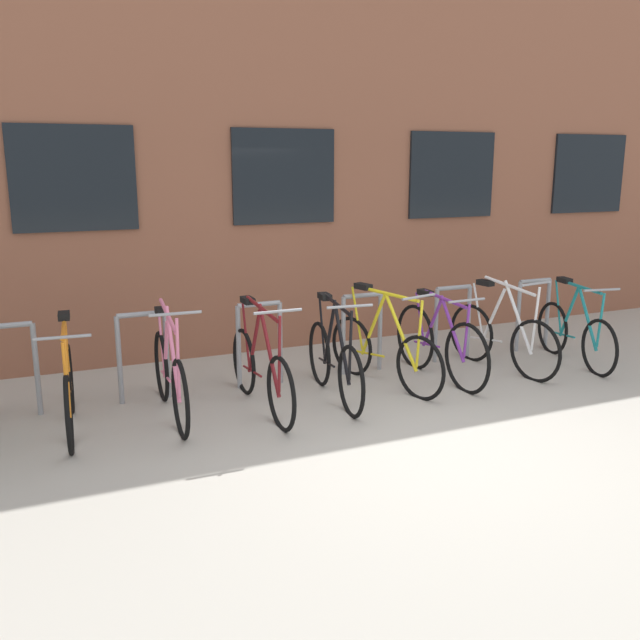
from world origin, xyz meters
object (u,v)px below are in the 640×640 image
Objects in this scene: bicycle_pink at (170,376)px; bicycle_orange at (69,389)px; bicycle_purple at (439,343)px; bicycle_yellow at (384,350)px; bicycle_white at (502,337)px; bicycle_teal at (575,333)px; bicycle_black at (334,361)px; bicycle_maroon at (261,370)px.

bicycle_orange is at bearing 178.31° from bicycle_pink.
bicycle_yellow is (-0.66, 0.04, -0.01)m from bicycle_purple.
bicycle_purple is 1.05× the size of bicycle_white.
bicycle_purple is 0.66m from bicycle_yellow.
bicycle_teal is 4.70m from bicycle_pink.
bicycle_pink reaches higher than bicycle_purple.
bicycle_teal is 5.58m from bicycle_orange.
bicycle_black is 1.02× the size of bicycle_white.
bicycle_pink is at bearing -179.81° from bicycle_yellow.
bicycle_teal is 0.90× the size of bicycle_maroon.
bicycle_pink is 1.05× the size of bicycle_orange.
bicycle_maroon is (0.83, -0.16, -0.00)m from bicycle_pink.
bicycle_black reaches higher than bicycle_teal.
bicycle_yellow is (-2.44, 0.17, 0.01)m from bicycle_teal.
bicycle_maroon is 2.92m from bicycle_white.
bicycle_white is at bearing -1.36° from bicycle_yellow.
bicycle_orange is (-0.88, 0.03, -0.02)m from bicycle_pink.
bicycle_purple is (2.91, -0.03, 0.01)m from bicycle_pink.
bicycle_white is at bearing 2.52° from bicycle_maroon.
bicycle_maroon reaches higher than bicycle_orange.
bicycle_pink is (-4.69, 0.16, 0.02)m from bicycle_teal.
bicycle_maroon is at bearing -176.58° from bicycle_purple.
bicycle_orange reaches higher than bicycle_purple.
bicycle_maroon is at bearing 179.95° from bicycle_teal.
bicycle_white is at bearing 3.43° from bicycle_black.
bicycle_teal is 0.96m from bicycle_white.
bicycle_pink is 1.01× the size of bicycle_purple.
bicycle_black is (-1.31, -0.12, -0.01)m from bicycle_purple.
bicycle_pink is at bearing 179.57° from bicycle_white.
bicycle_orange reaches higher than bicycle_teal.
bicycle_white is at bearing -0.67° from bicycle_orange.
bicycle_teal is at bearing -4.11° from bicycle_purple.
bicycle_maroon is (-3.86, 0.00, 0.02)m from bicycle_teal.
bicycle_white reaches higher than bicycle_yellow.
bicycle_pink is at bearing 178.05° from bicycle_teal.
bicycle_pink is 0.98× the size of bicycle_maroon.
bicycle_maroon reaches higher than bicycle_teal.
bicycle_pink reaches higher than bicycle_yellow.
bicycle_white reaches higher than bicycle_orange.
bicycle_maroon is 0.77m from bicycle_black.
bicycle_pink is 1.04× the size of bicycle_black.
bicycle_pink is at bearing 174.40° from bicycle_black.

